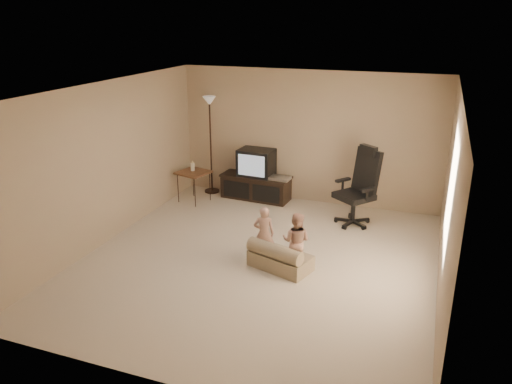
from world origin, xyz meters
TOP-DOWN VIEW (x-y plane):
  - floor at (0.00, 0.00)m, footprint 5.50×5.50m
  - room_shell at (0.00, 0.00)m, footprint 5.50×5.50m
  - tv_stand at (-0.94, 2.49)m, footprint 1.41×0.60m
  - office_chair at (1.12, 1.92)m, footprint 0.88×0.88m
  - side_table at (-2.02, 1.94)m, footprint 0.66×0.66m
  - floor_lamp at (-1.92, 2.55)m, footprint 0.30×0.30m
  - child_sofa at (0.36, -0.12)m, footprint 0.97×0.72m
  - toddler_left at (0.06, 0.08)m, footprint 0.36×0.30m
  - toddler_right at (0.58, -0.02)m, footprint 0.42×0.24m

SIDE VIEW (x-z plane):
  - floor at x=0.00m, z-range 0.00..0.00m
  - child_sofa at x=0.36m, z-range -0.04..0.38m
  - tv_stand at x=-0.94m, z-range -0.08..0.91m
  - toddler_left at x=0.06m, z-range 0.00..0.84m
  - toddler_right at x=0.58m, z-range 0.00..0.85m
  - office_chair at x=1.12m, z-range -0.19..1.18m
  - side_table at x=-2.02m, z-range 0.18..0.99m
  - floor_lamp at x=-1.92m, z-range 0.45..2.39m
  - room_shell at x=0.00m, z-range -1.23..4.27m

